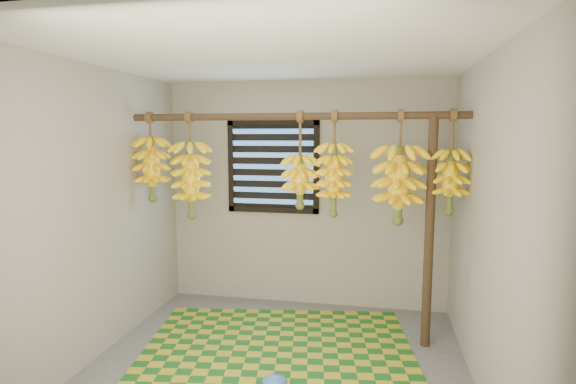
% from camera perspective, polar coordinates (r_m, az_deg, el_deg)
% --- Properties ---
extents(floor, '(3.00, 3.00, 0.01)m').
position_cam_1_polar(floor, '(3.78, -1.76, -21.94)').
color(floor, '#555555').
rests_on(floor, ground).
extents(ceiling, '(3.00, 3.00, 0.01)m').
position_cam_1_polar(ceiling, '(3.35, -1.93, 16.99)').
color(ceiling, silver).
rests_on(ceiling, wall_back).
extents(wall_back, '(3.00, 0.01, 2.40)m').
position_cam_1_polar(wall_back, '(4.82, 2.23, -0.36)').
color(wall_back, gray).
rests_on(wall_back, floor).
extents(wall_left, '(0.01, 3.00, 2.40)m').
position_cam_1_polar(wall_left, '(3.98, -23.49, -2.59)').
color(wall_left, gray).
rests_on(wall_left, floor).
extents(wall_right, '(0.01, 3.00, 2.40)m').
position_cam_1_polar(wall_right, '(3.36, 24.09, -4.34)').
color(wall_right, gray).
rests_on(wall_right, floor).
extents(window, '(1.00, 0.04, 1.00)m').
position_cam_1_polar(window, '(4.83, -1.92, 3.23)').
color(window, black).
rests_on(window, wall_back).
extents(hanging_pole, '(3.00, 0.06, 0.06)m').
position_cam_1_polar(hanging_pole, '(3.99, 0.43, 9.58)').
color(hanging_pole, '#483320').
rests_on(hanging_pole, wall_left).
extents(support_post, '(0.08, 0.08, 2.00)m').
position_cam_1_polar(support_post, '(4.03, 17.50, -5.11)').
color(support_post, '#483320').
rests_on(support_post, floor).
extents(woven_mat, '(2.55, 2.16, 0.01)m').
position_cam_1_polar(woven_mat, '(4.05, -1.37, -19.69)').
color(woven_mat, '#1A591B').
rests_on(woven_mat, floor).
extents(plastic_bag, '(0.22, 0.18, 0.08)m').
position_cam_1_polar(plastic_bag, '(3.57, -1.74, -22.86)').
color(plastic_bag, blue).
rests_on(plastic_bag, woven_mat).
extents(banana_bunch_a, '(0.32, 0.32, 0.83)m').
position_cam_1_polar(banana_bunch_a, '(4.45, -16.92, 2.87)').
color(banana_bunch_a, brown).
rests_on(banana_bunch_a, hanging_pole).
extents(banana_bunch_b, '(0.35, 0.35, 0.98)m').
position_cam_1_polar(banana_bunch_b, '(4.29, -12.22, 1.52)').
color(banana_bunch_b, brown).
rests_on(banana_bunch_b, hanging_pole).
extents(banana_bunch_c, '(0.32, 0.32, 0.86)m').
position_cam_1_polar(banana_bunch_c, '(3.99, 1.54, 1.40)').
color(banana_bunch_c, brown).
rests_on(banana_bunch_c, hanging_pole).
extents(banana_bunch_d, '(0.30, 0.30, 0.92)m').
position_cam_1_polar(banana_bunch_d, '(3.95, 5.84, 1.64)').
color(banana_bunch_d, brown).
rests_on(banana_bunch_d, hanging_pole).
extents(banana_bunch_e, '(0.43, 0.43, 0.96)m').
position_cam_1_polar(banana_bunch_e, '(3.94, 13.89, 0.91)').
color(banana_bunch_e, brown).
rests_on(banana_bunch_e, hanging_pole).
extents(banana_bunch_f, '(0.31, 0.31, 0.87)m').
position_cam_1_polar(banana_bunch_f, '(3.98, 19.90, 1.31)').
color(banana_bunch_f, brown).
rests_on(banana_bunch_f, hanging_pole).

